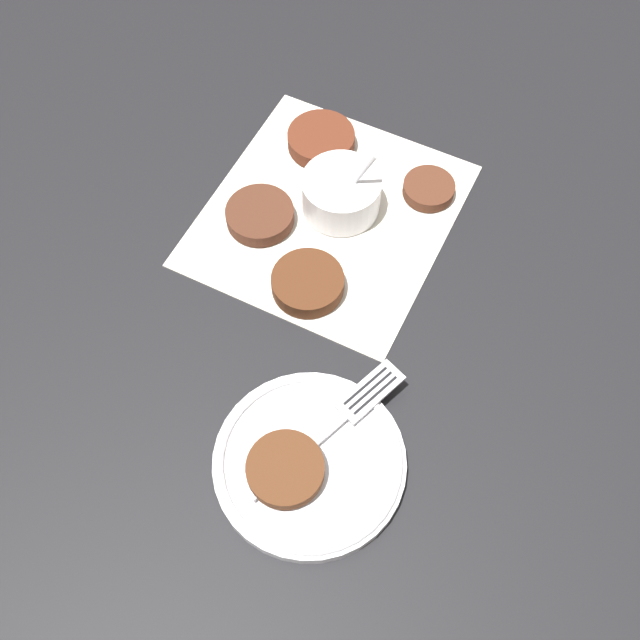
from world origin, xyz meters
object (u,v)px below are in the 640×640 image
object	(u,v)px
sauce_bowl	(341,194)
serving_plate	(310,462)
fritter_on_plate	(285,469)
fork	(343,416)

from	to	relation	value
sauce_bowl	serving_plate	bearing A→B (deg)	-159.82
serving_plate	fritter_on_plate	bearing A→B (deg)	145.55
serving_plate	sauce_bowl	bearing A→B (deg)	20.18
sauce_bowl	fritter_on_plate	size ratio (longest dim) A/B	1.34
sauce_bowl	fritter_on_plate	world-z (taller)	sauce_bowl
serving_plate	fork	world-z (taller)	fork
sauce_bowl	serving_plate	xyz separation A→B (m)	(-0.31, -0.11, -0.02)
fritter_on_plate	fork	bearing A→B (deg)	-18.03
fork	sauce_bowl	bearing A→B (deg)	25.94
fritter_on_plate	fork	size ratio (longest dim) A/B	0.39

